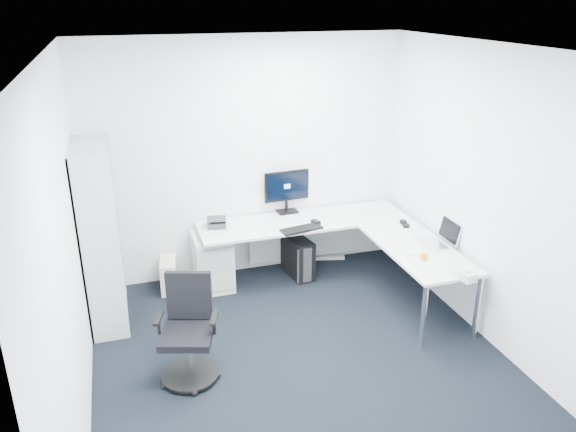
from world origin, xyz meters
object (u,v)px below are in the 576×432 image
object	(u,v)px
task_chair	(187,333)
monitor	(287,191)
laptop	(431,233)
bookshelf	(100,236)
l_desk	(313,260)

from	to	relation	value
task_chair	monitor	bearing A→B (deg)	69.19
monitor	laptop	world-z (taller)	monitor
bookshelf	task_chair	world-z (taller)	bookshelf
monitor	laptop	bearing A→B (deg)	-53.58
l_desk	laptop	xyz separation A→B (m)	(1.01, -0.68, 0.47)
l_desk	task_chair	distance (m)	1.95
laptop	bookshelf	bearing A→B (deg)	167.92
l_desk	monitor	xyz separation A→B (m)	(-0.11, 0.63, 0.61)
task_chair	monitor	distance (m)	2.36
bookshelf	monitor	world-z (taller)	bookshelf
task_chair	monitor	size ratio (longest dim) A/B	1.71
bookshelf	task_chair	xyz separation A→B (m)	(0.63, -1.23, -0.44)
laptop	l_desk	bearing A→B (deg)	146.80
l_desk	monitor	distance (m)	0.88
monitor	laptop	distance (m)	1.73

